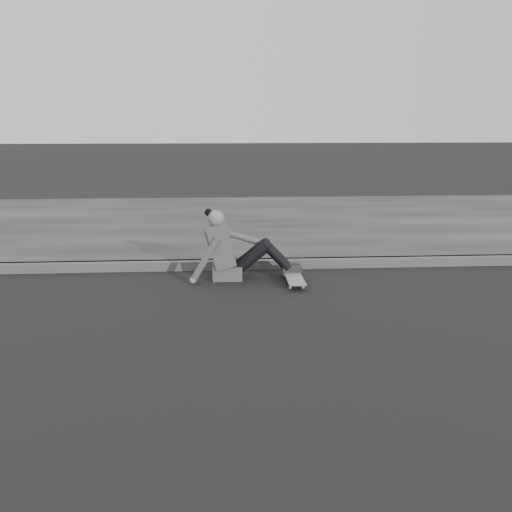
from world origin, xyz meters
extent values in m
cube|color=#4D4D4D|center=(0.00, 2.58, 0.06)|extent=(24.00, 0.16, 0.12)
cube|color=#323232|center=(0.00, 5.60, 0.06)|extent=(24.00, 6.00, 0.12)
cylinder|color=#A2A29C|center=(-2.30, 1.62, 0.03)|extent=(0.03, 0.05, 0.05)
cylinder|color=#A2A29C|center=(-2.15, 1.62, 0.03)|extent=(0.03, 0.05, 0.05)
cylinder|color=#A2A29C|center=(-2.30, 2.14, 0.03)|extent=(0.03, 0.05, 0.05)
cylinder|color=#A2A29C|center=(-2.15, 2.14, 0.03)|extent=(0.03, 0.05, 0.05)
cube|color=#29292C|center=(-2.23, 1.62, 0.06)|extent=(0.16, 0.04, 0.03)
cube|color=#29292C|center=(-2.23, 2.14, 0.06)|extent=(0.16, 0.04, 0.03)
cube|color=slate|center=(-2.23, 1.88, 0.08)|extent=(0.20, 0.78, 0.02)
cube|color=#4D4D4F|center=(-3.03, 2.13, 0.09)|extent=(0.36, 0.34, 0.18)
cube|color=#4D4D4F|center=(-3.10, 2.13, 0.43)|extent=(0.37, 0.40, 0.57)
cube|color=#4D4D4F|center=(-3.23, 2.13, 0.55)|extent=(0.14, 0.30, 0.20)
cylinder|color=gray|center=(-3.15, 2.13, 0.67)|extent=(0.09, 0.09, 0.08)
sphere|color=gray|center=(-3.16, 2.13, 0.76)|extent=(0.20, 0.20, 0.20)
sphere|color=black|center=(-3.25, 2.15, 0.83)|extent=(0.09, 0.09, 0.09)
cylinder|color=black|center=(-2.71, 2.04, 0.28)|extent=(0.43, 0.13, 0.39)
cylinder|color=black|center=(-2.71, 2.22, 0.28)|extent=(0.43, 0.13, 0.39)
cylinder|color=black|center=(-2.41, 2.04, 0.28)|extent=(0.35, 0.11, 0.36)
cylinder|color=black|center=(-2.41, 2.22, 0.28)|extent=(0.35, 0.11, 0.36)
sphere|color=black|center=(-2.55, 2.04, 0.42)|extent=(0.13, 0.13, 0.13)
sphere|color=black|center=(-2.55, 2.22, 0.42)|extent=(0.13, 0.13, 0.13)
cube|color=#2A2A2A|center=(-2.23, 2.04, 0.12)|extent=(0.24, 0.08, 0.07)
cube|color=#2A2A2A|center=(-2.23, 2.22, 0.12)|extent=(0.24, 0.08, 0.07)
cylinder|color=#4D4D4F|center=(-3.30, 1.92, 0.29)|extent=(0.38, 0.08, 0.58)
sphere|color=gray|center=(-3.45, 1.91, 0.04)|extent=(0.08, 0.08, 0.08)
cylinder|color=#4D4D4F|center=(-2.86, 2.29, 0.49)|extent=(0.48, 0.08, 0.21)
camera|label=1|loc=(-3.11, -4.71, 1.95)|focal=40.00mm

